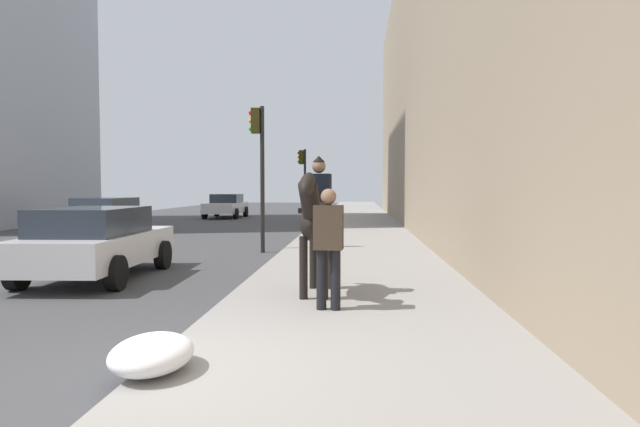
% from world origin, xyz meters
% --- Properties ---
extents(sidewalk_slab, '(120.00, 4.10, 0.12)m').
position_xyz_m(sidewalk_slab, '(0.00, -2.05, 0.06)').
color(sidewalk_slab, gray).
rests_on(sidewalk_slab, ground).
extents(mounted_horse_near, '(2.15, 0.69, 2.23)m').
position_xyz_m(mounted_horse_near, '(3.54, -1.43, 1.33)').
color(mounted_horse_near, black).
rests_on(mounted_horse_near, sidewalk_slab).
extents(pedestrian_greeting, '(0.29, 0.42, 1.70)m').
position_xyz_m(pedestrian_greeting, '(2.48, -1.66, 1.10)').
color(pedestrian_greeting, black).
rests_on(pedestrian_greeting, sidewalk_slab).
extents(car_near_lane, '(4.39, 2.20, 1.44)m').
position_xyz_m(car_near_lane, '(14.97, 7.65, 0.76)').
color(car_near_lane, silver).
rests_on(car_near_lane, ground).
extents(car_mid_lane, '(4.44, 2.07, 1.44)m').
position_xyz_m(car_mid_lane, '(27.12, 5.86, 0.74)').
color(car_mid_lane, silver).
rests_on(car_mid_lane, ground).
extents(car_far_lane, '(4.22, 2.12, 1.44)m').
position_xyz_m(car_far_lane, '(5.39, 3.14, 0.76)').
color(car_far_lane, silver).
rests_on(car_far_lane, ground).
extents(traffic_light_near_curb, '(0.20, 0.44, 4.10)m').
position_xyz_m(traffic_light_near_curb, '(9.94, 0.68, 2.73)').
color(traffic_light_near_curb, black).
rests_on(traffic_light_near_curb, ground).
extents(traffic_light_far_curb, '(0.20, 0.44, 3.76)m').
position_xyz_m(traffic_light_far_curb, '(21.99, 0.65, 2.52)').
color(traffic_light_far_curb, black).
rests_on(traffic_light_far_curb, ground).
extents(snow_pile_near, '(0.97, 0.75, 0.34)m').
position_xyz_m(snow_pile_near, '(-0.17, -0.15, 0.29)').
color(snow_pile_near, white).
rests_on(snow_pile_near, sidewalk_slab).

